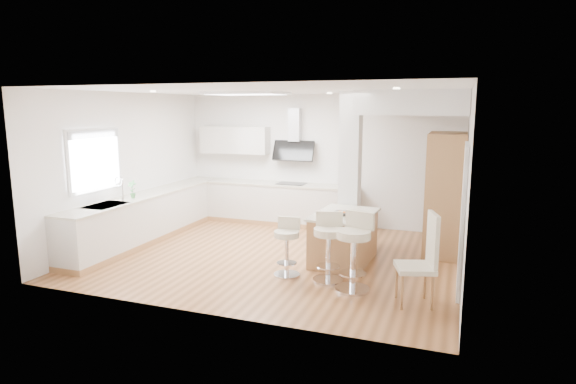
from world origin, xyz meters
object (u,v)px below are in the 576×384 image
at_px(bar_stool_a, 287,244).
at_px(peninsula, 344,237).
at_px(dining_chair, 424,256).
at_px(bar_stool_c, 354,247).
at_px(bar_stool_b, 329,243).

bearing_deg(bar_stool_a, peninsula, 49.56).
xyz_separation_m(peninsula, dining_chair, (1.37, -1.36, 0.23)).
distance_m(bar_stool_a, bar_stool_c, 1.11).
height_order(bar_stool_c, dining_chair, dining_chair).
xyz_separation_m(bar_stool_a, bar_stool_c, (1.08, -0.24, 0.12)).
relative_size(bar_stool_a, dining_chair, 0.73).
bearing_deg(bar_stool_a, dining_chair, -17.15).
bearing_deg(peninsula, bar_stool_a, -121.47).
relative_size(bar_stool_b, bar_stool_c, 0.93).
bearing_deg(bar_stool_a, bar_stool_c, -17.83).
bearing_deg(peninsula, bar_stool_c, -66.40).
xyz_separation_m(peninsula, bar_stool_a, (-0.66, -0.93, 0.08)).
relative_size(peninsula, bar_stool_b, 1.39).
xyz_separation_m(bar_stool_b, bar_stool_c, (0.43, -0.23, 0.05)).
distance_m(bar_stool_a, dining_chair, 2.07).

